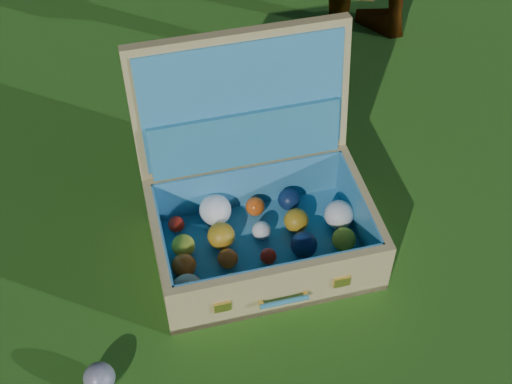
% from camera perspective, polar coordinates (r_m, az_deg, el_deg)
% --- Properties ---
extents(ground, '(60.00, 60.00, 0.00)m').
position_cam_1_polar(ground, '(1.70, 1.80, -7.23)').
color(ground, '#215114').
rests_on(ground, ground).
extents(stray_ball, '(0.07, 0.07, 0.07)m').
position_cam_1_polar(stray_ball, '(1.56, -12.43, -14.31)').
color(stray_ball, '#3A5B99').
rests_on(stray_ball, ground).
extents(suitcase, '(0.52, 0.45, 0.49)m').
position_cam_1_polar(suitcase, '(1.68, -0.01, -0.40)').
color(suitcase, tan).
rests_on(suitcase, ground).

